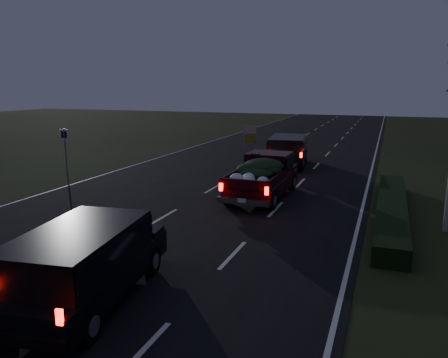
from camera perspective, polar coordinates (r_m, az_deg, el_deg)
The scene contains 7 objects.
ground at distance 16.15m, azimuth -7.99°, elevation -5.04°, with size 120.00×120.00×0.00m, color black.
road_asphalt at distance 16.15m, azimuth -7.99°, elevation -5.01°, with size 14.00×120.00×0.02m, color black.
hedge_row at distance 17.10m, azimuth 21.03°, elevation -3.74°, with size 1.00×10.00×0.60m, color black.
route_sign at distance 24.65m, azimuth -20.05°, elevation 4.22°, with size 0.55×0.08×2.50m.
pickup_truck at distance 18.83m, azimuth 5.17°, elevation 0.70°, with size 2.02×5.21×2.73m.
lead_suv at distance 26.41m, azimuth 8.32°, elevation 4.05°, with size 2.70×5.21×1.43m.
rear_suv at distance 10.16m, azimuth -18.06°, elevation -9.74°, with size 2.73×5.10×1.40m.
Camera 1 is at (7.48, -13.51, 4.74)m, focal length 35.00 mm.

